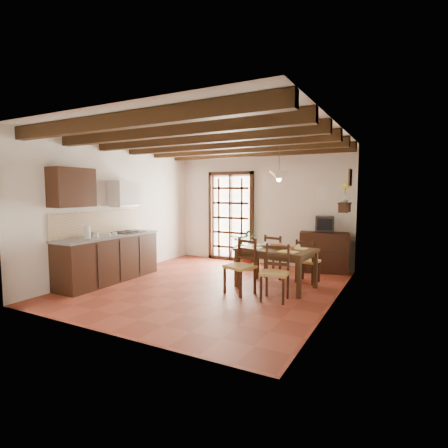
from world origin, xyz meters
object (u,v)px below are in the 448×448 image
Objects in this scene: chair_near_left at (240,276)px; sideboard at (324,252)px; dining_table at (276,253)px; chair_near_right at (275,283)px; chair_far_right at (307,269)px; crt_tv at (325,224)px; potted_plant at (245,242)px; chair_far_left at (276,264)px; kitchen_counter at (109,258)px; pendant_lamp at (279,175)px.

chair_near_left is 2.53m from sideboard.
dining_table is 0.84m from chair_near_left.
chair_near_left reaches higher than chair_near_right.
crt_tv reaches higher than chair_far_right.
potted_plant is at bearing 119.68° from chair_near_right.
crt_tv is (0.92, 2.35, 0.77)m from chair_near_left.
crt_tv is at bearing -116.82° from chair_far_left.
chair_near_right is 0.88× the size of sideboard.
dining_table is at bearing -48.19° from potted_plant.
crt_tv is (3.58, 2.82, 0.60)m from kitchen_counter.
chair_far_left is at bearing 101.09° from chair_near_left.
chair_near_right reaches higher than sideboard.
pendant_lamp reaches higher than chair_near_right.
chair_far_right is at bearing 52.38° from pendant_lamp.
pendant_lamp is at bearing -46.16° from potted_plant.
chair_far_right is (0.42, 0.65, -0.37)m from dining_table.
chair_far_left is 0.48× the size of potted_plant.
pendant_lamp reaches higher than crt_tv.
dining_table is 0.77× the size of potted_plant.
chair_near_left is 2.30m from potted_plant.
pendant_lamp is at bearing 61.50° from chair_far_right.
kitchen_counter is 2.46× the size of chair_near_right.
chair_near_right is 2.46m from sideboard.
chair_far_right is 1.08m from sideboard.
crt_tv is at bearing 72.63° from pendant_lamp.
chair_near_left is at bearing 167.17° from chair_near_right.
chair_far_left is at bearing 116.12° from dining_table.
chair_far_left reaches higher than chair_far_right.
crt_tv is (0.75, 0.98, 0.79)m from chair_far_left.
potted_plant is at bearing 175.67° from sideboard.
chair_far_left is 1.06× the size of pendant_lamp.
crt_tv is at bearing 7.76° from potted_plant.
pendant_lamp is at bearing 78.69° from chair_near_left.
chair_near_right is 2.70m from potted_plant.
crt_tv is at bearing 78.36° from chair_near_right.
chair_far_right is 1.33m from crt_tv.
pendant_lamp reaches higher than chair_far_right.
chair_near_right is 1.99m from pendant_lamp.
chair_near_left is 0.93× the size of sideboard.
crt_tv is at bearing 80.67° from dining_table.
potted_plant reaches higher than chair_far_left.
chair_near_right reaches higher than chair_far_left.
chair_near_left is at bearing -123.62° from sideboard.
potted_plant is at bearing 55.35° from kitchen_counter.
sideboard is 1.83m from potted_plant.
kitchen_counter is 3.28m from dining_table.
kitchen_counter is at bearing -154.83° from crt_tv.
chair_far_right is 1.01× the size of pendant_lamp.
chair_near_right reaches higher than dining_table.
chair_near_left is at bearing -124.40° from crt_tv.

